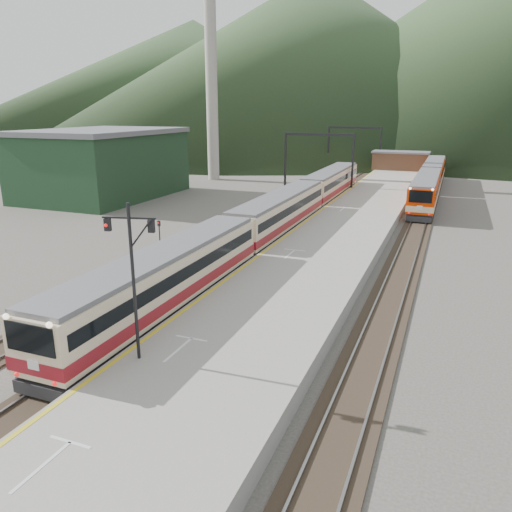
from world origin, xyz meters
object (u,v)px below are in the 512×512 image
at_px(second_train, 430,182).
at_px(worker, 59,315).
at_px(main_train, 280,214).
at_px(signal_mast, 132,267).

xyz_separation_m(second_train, worker, (-15.57, -50.80, -1.00)).
distance_m(main_train, signal_mast, 26.52).
relative_size(main_train, signal_mast, 8.77).
xyz_separation_m(main_train, worker, (-4.07, -23.61, -1.11)).
bearing_deg(signal_mast, second_train, 80.57).
height_order(second_train, signal_mast, signal_mast).
distance_m(signal_mast, worker, 8.33).
xyz_separation_m(main_train, signal_mast, (2.63, -26.20, 3.11)).
xyz_separation_m(main_train, second_train, (11.50, 27.19, -0.11)).
bearing_deg(signal_mast, main_train, 95.73).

